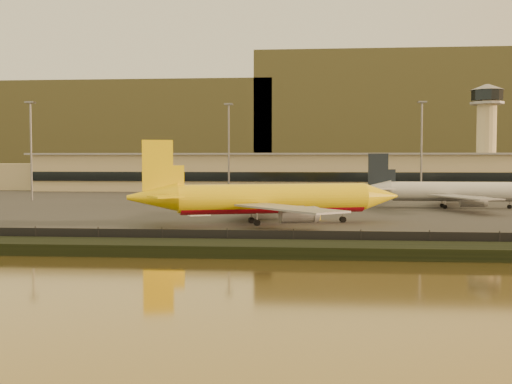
{
  "coord_description": "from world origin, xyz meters",
  "views": [
    {
      "loc": [
        12.28,
        -89.4,
        11.02
      ],
      "look_at": [
        3.3,
        12.0,
        5.68
      ],
      "focal_mm": 45.0,
      "sensor_mm": 36.0,
      "label": 1
    }
  ],
  "objects": [
    {
      "name": "ground",
      "position": [
        0.0,
        0.0,
        0.0
      ],
      "size": [
        900.0,
        900.0,
        0.0
      ],
      "primitive_type": "plane",
      "color": "black",
      "rests_on": "ground"
    },
    {
      "name": "gse_vehicle_white",
      "position": [
        -9.11,
        29.88,
        1.12
      ],
      "size": [
        4.47,
        3.38,
        1.83
      ],
      "primitive_type": "cube",
      "rotation": [
        0.0,
        0.0,
        0.44
      ],
      "color": "silver",
      "rests_on": "tarmac"
    },
    {
      "name": "embankment",
      "position": [
        0.0,
        -17.0,
        0.7
      ],
      "size": [
        320.0,
        7.0,
        1.4
      ],
      "primitive_type": "cube",
      "color": "black",
      "rests_on": "ground"
    },
    {
      "name": "tarmac",
      "position": [
        0.0,
        95.0,
        0.1
      ],
      "size": [
        320.0,
        220.0,
        0.2
      ],
      "primitive_type": "cube",
      "color": "#2D2D2D",
      "rests_on": "ground"
    },
    {
      "name": "dhl_cargo_jet",
      "position": [
        5.08,
        15.52,
        4.3
      ],
      "size": [
        44.95,
        42.86,
        13.73
      ],
      "rotation": [
        0.0,
        0.0,
        0.31
      ],
      "color": "yellow",
      "rests_on": "tarmac"
    },
    {
      "name": "terminal_building",
      "position": [
        -14.52,
        125.55,
        6.25
      ],
      "size": [
        202.0,
        25.0,
        12.6
      ],
      "color": "#C5B489",
      "rests_on": "tarmac"
    },
    {
      "name": "control_tower",
      "position": [
        70.0,
        131.0,
        21.66
      ],
      "size": [
        11.2,
        11.2,
        35.5
      ],
      "color": "#C5B489",
      "rests_on": "tarmac"
    },
    {
      "name": "perimeter_fence",
      "position": [
        0.0,
        -13.0,
        1.3
      ],
      "size": [
        300.0,
        0.05,
        2.2
      ],
      "primitive_type": "cube",
      "color": "black",
      "rests_on": "tarmac"
    },
    {
      "name": "gse_vehicle_yellow",
      "position": [
        11.81,
        23.16,
        1.0
      ],
      "size": [
        3.8,
        2.34,
        1.59
      ],
      "primitive_type": "cube",
      "rotation": [
        0.0,
        0.0,
        -0.22
      ],
      "color": "yellow",
      "rests_on": "tarmac"
    },
    {
      "name": "distant_hills",
      "position": [
        -20.74,
        340.0,
        31.39
      ],
      "size": [
        470.0,
        160.0,
        70.0
      ],
      "color": "brown",
      "rests_on": "ground"
    },
    {
      "name": "white_narrowbody_jet",
      "position": [
        42.94,
        52.91,
        3.76
      ],
      "size": [
        41.39,
        40.51,
        11.92
      ],
      "rotation": [
        0.0,
        0.0,
        -0.02
      ],
      "color": "silver",
      "rests_on": "tarmac"
    },
    {
      "name": "apron_light_masts",
      "position": [
        15.0,
        75.0,
        15.7
      ],
      "size": [
        152.2,
        12.2,
        25.4
      ],
      "color": "slate",
      "rests_on": "tarmac"
    }
  ]
}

